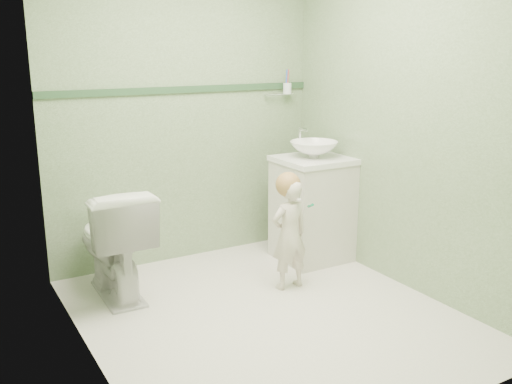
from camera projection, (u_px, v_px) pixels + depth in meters
ground at (268, 315)px, 3.67m from camera, size 2.50×2.50×0.00m
room_shell at (269, 128)px, 3.37m from camera, size 2.50×2.54×2.40m
trim_stripe at (184, 89)px, 4.37m from camera, size 2.20×0.02×0.05m
vanity at (312, 210)px, 4.56m from camera, size 0.52×0.50×0.80m
counter at (314, 160)px, 4.46m from camera, size 0.54×0.52×0.04m
basin at (314, 149)px, 4.44m from camera, size 0.37×0.37×0.13m
faucet at (301, 136)px, 4.58m from camera, size 0.03×0.13×0.18m
cup_holder at (286, 89)px, 4.76m from camera, size 0.26×0.07×0.21m
toilet at (114, 241)px, 3.88m from camera, size 0.45×0.77×0.77m
toddler at (289, 235)px, 3.99m from camera, size 0.29×0.20×0.78m
hair_cap at (288, 185)px, 3.93m from camera, size 0.17×0.17×0.17m
teal_toothbrush at (309, 205)px, 3.87m from camera, size 0.11×0.13×0.08m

